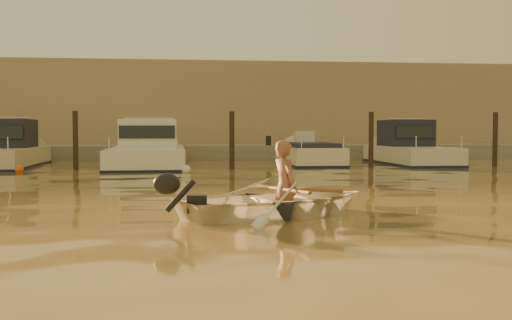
{
  "coord_description": "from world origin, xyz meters",
  "views": [
    {
      "loc": [
        -2.18,
        -8.42,
        1.4
      ],
      "look_at": [
        -0.5,
        4.76,
        0.75
      ],
      "focal_mm": 45.0,
      "sensor_mm": 36.0,
      "label": 1
    }
  ],
  "objects": [
    {
      "name": "moored_boat_4",
      "position": [
        7.1,
        16.0,
        0.62
      ],
      "size": [
        2.11,
        6.55,
        1.75
      ],
      "primitive_type": null,
      "color": "beige",
      "rests_on": "ground_plane"
    },
    {
      "name": "person",
      "position": [
        -0.41,
        1.8,
        0.46
      ],
      "size": [
        0.55,
        0.65,
        1.51
      ],
      "primitive_type": "imported",
      "rotation": [
        0.0,
        0.0,
        1.98
      ],
      "color": "#905848",
      "rests_on": "dinghy"
    },
    {
      "name": "fender_e",
      "position": [
        7.75,
        13.45,
        0.1
      ],
      "size": [
        0.3,
        0.3,
        0.3
      ],
      "primitive_type": "sphere",
      "color": "silver",
      "rests_on": "ground_plane"
    },
    {
      "name": "moored_boat_2",
      "position": [
        -3.17,
        16.0,
        0.62
      ],
      "size": [
        2.65,
        8.76,
        1.75
      ],
      "primitive_type": null,
      "color": "white",
      "rests_on": "ground_plane"
    },
    {
      "name": "fender_b",
      "position": [
        -7.18,
        13.05,
        0.1
      ],
      "size": [
        0.3,
        0.3,
        0.3
      ],
      "primitive_type": "sphere",
      "color": "orange",
      "rests_on": "ground_plane"
    },
    {
      "name": "ground_plane",
      "position": [
        0.0,
        0.0,
        0.0
      ],
      "size": [
        160.0,
        160.0,
        0.0
      ],
      "primitive_type": "plane",
      "color": "olive",
      "rests_on": "ground"
    },
    {
      "name": "outboard_motor",
      "position": [
        -1.88,
        1.17,
        0.28
      ],
      "size": [
        0.98,
        0.72,
        0.7
      ],
      "primitive_type": null,
      "rotation": [
        0.0,
        0.0,
        0.41
      ],
      "color": "black",
      "rests_on": "dinghy"
    },
    {
      "name": "waterfront_building",
      "position": [
        0.0,
        27.0,
        2.4
      ],
      "size": [
        46.0,
        7.0,
        4.8
      ],
      "primitive_type": "cube",
      "color": "#9E8466",
      "rests_on": "quay"
    },
    {
      "name": "moored_boat_3",
      "position": [
        3.01,
        16.0,
        0.22
      ],
      "size": [
        1.9,
        5.55,
        0.95
      ],
      "primitive_type": null,
      "color": "beige",
      "rests_on": "ground_plane"
    },
    {
      "name": "fender_c",
      "position": [
        -1.83,
        12.04,
        0.1
      ],
      "size": [
        0.3,
        0.3,
        0.3
      ],
      "primitive_type": "sphere",
      "color": "silver",
      "rests_on": "ground_plane"
    },
    {
      "name": "piling_3",
      "position": [
        4.8,
        13.8,
        0.9
      ],
      "size": [
        0.18,
        0.18,
        2.2
      ],
      "primitive_type": "cylinder",
      "color": "#2D2319",
      "rests_on": "ground_plane"
    },
    {
      "name": "oar_port",
      "position": [
        -0.27,
        1.86,
        0.42
      ],
      "size": [
        1.26,
        1.75,
        0.13
      ],
      "primitive_type": "cylinder",
      "rotation": [
        1.54,
        0.0,
        0.62
      ],
      "color": "brown",
      "rests_on": "dinghy"
    },
    {
      "name": "piling_1",
      "position": [
        -5.5,
        13.8,
        0.9
      ],
      "size": [
        0.18,
        0.18,
        2.2
      ],
      "primitive_type": "cylinder",
      "color": "#2D2319",
      "rests_on": "ground_plane"
    },
    {
      "name": "quay",
      "position": [
        0.0,
        21.5,
        0.15
      ],
      "size": [
        52.0,
        4.0,
        1.0
      ],
      "primitive_type": "cube",
      "color": "gray",
      "rests_on": "ground_plane"
    },
    {
      "name": "fender_d",
      "position": [
        3.67,
        14.12,
        0.1
      ],
      "size": [
        0.3,
        0.3,
        0.3
      ],
      "primitive_type": "sphere",
      "color": "#C55E17",
      "rests_on": "ground_plane"
    },
    {
      "name": "oar_starboard",
      "position": [
        -0.46,
        1.78,
        0.42
      ],
      "size": [
        0.54,
        2.06,
        0.13
      ],
      "primitive_type": "cylinder",
      "rotation": [
        1.54,
        0.0,
        0.23
      ],
      "color": "brown",
      "rests_on": "dinghy"
    },
    {
      "name": "piling_2",
      "position": [
        -0.2,
        13.8,
        0.9
      ],
      "size": [
        0.18,
        0.18,
        2.2
      ],
      "primitive_type": "cylinder",
      "color": "#2D2319",
      "rests_on": "ground_plane"
    },
    {
      "name": "piling_4",
      "position": [
        9.5,
        13.8,
        0.9
      ],
      "size": [
        0.18,
        0.18,
        2.2
      ],
      "primitive_type": "cylinder",
      "color": "#2D2319",
      "rests_on": "ground_plane"
    },
    {
      "name": "moored_boat_1",
      "position": [
        -8.45,
        16.0,
        0.62
      ],
      "size": [
        2.32,
        6.88,
        1.75
      ],
      "primitive_type": null,
      "color": "beige",
      "rests_on": "ground_plane"
    },
    {
      "name": "dinghy",
      "position": [
        -0.5,
        1.76,
        0.23
      ],
      "size": [
        4.04,
        3.54,
        0.7
      ],
      "primitive_type": "imported",
      "rotation": [
        0.0,
        0.0,
        1.98
      ],
      "color": "white",
      "rests_on": "ground_plane"
    }
  ]
}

